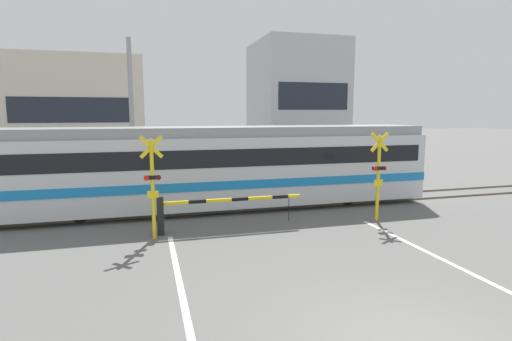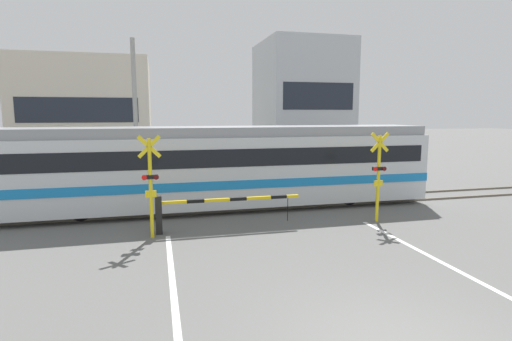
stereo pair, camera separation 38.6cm
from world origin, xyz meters
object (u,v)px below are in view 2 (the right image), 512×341
(commuter_train, at_px, (222,165))
(crossing_signal_right, at_px, (379,173))
(crossing_barrier_near, at_px, (199,207))
(crossing_signal_left, at_px, (151,182))
(pedestrian, at_px, (250,165))
(crossing_barrier_far, at_px, (283,174))

(commuter_train, height_order, crossing_signal_right, commuter_train)
(crossing_barrier_near, bearing_deg, crossing_signal_left, -167.48)
(pedestrian, bearing_deg, crossing_signal_right, -75.05)
(crossing_barrier_near, bearing_deg, commuter_train, 67.68)
(commuter_train, bearing_deg, crossing_barrier_far, 39.62)
(commuter_train, xyz_separation_m, crossing_signal_left, (-2.65, -3.26, -0.01))
(crossing_barrier_far, bearing_deg, crossing_barrier_near, -128.60)
(crossing_signal_left, bearing_deg, crossing_signal_right, 0.00)
(crossing_barrier_far, xyz_separation_m, crossing_signal_left, (-6.02, -6.04, 0.89))
(crossing_barrier_near, xyz_separation_m, crossing_signal_right, (6.02, -0.32, 0.89))
(crossing_barrier_far, relative_size, crossing_signal_left, 1.50)
(crossing_barrier_near, bearing_deg, crossing_signal_right, -3.06)
(commuter_train, distance_m, crossing_signal_left, 4.21)
(crossing_barrier_far, distance_m, crossing_signal_right, 6.28)
(crossing_signal_left, xyz_separation_m, crossing_signal_right, (7.46, 0.00, 0.00))
(crossing_signal_left, bearing_deg, commuter_train, 50.85)
(crossing_barrier_near, xyz_separation_m, pedestrian, (3.64, 8.58, 0.12))
(commuter_train, relative_size, crossing_signal_right, 5.34)
(crossing_signal_left, xyz_separation_m, pedestrian, (5.09, 8.90, -0.77))
(crossing_barrier_far, xyz_separation_m, crossing_signal_right, (1.45, -6.04, 0.89))
(crossing_signal_right, height_order, pedestrian, crossing_signal_right)
(pedestrian, bearing_deg, crossing_barrier_far, -71.99)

